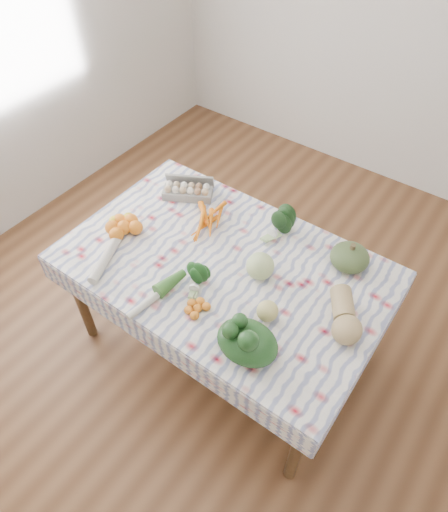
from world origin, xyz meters
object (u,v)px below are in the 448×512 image
at_px(cabbage, 260,266).
at_px(butternut_squash, 345,314).
at_px(grapefruit, 267,311).
at_px(egg_carton, 187,192).
at_px(kabocha_squash, 350,257).
at_px(dining_table, 224,274).

distance_m(cabbage, butternut_squash, 0.47).
bearing_deg(grapefruit, cabbage, 130.59).
height_order(egg_carton, grapefruit, grapefruit).
bearing_deg(kabocha_squash, cabbage, -136.04).
xyz_separation_m(egg_carton, cabbage, (0.68, -0.26, 0.03)).
bearing_deg(egg_carton, butternut_squash, -42.79).
bearing_deg(butternut_squash, egg_carton, 133.88).
bearing_deg(cabbage, grapefruit, -49.41).
height_order(butternut_squash, grapefruit, butternut_squash).
xyz_separation_m(kabocha_squash, butternut_squash, (0.14, -0.34, 0.00)).
xyz_separation_m(cabbage, grapefruit, (0.17, -0.20, -0.02)).
bearing_deg(grapefruit, egg_carton, 151.50).
xyz_separation_m(dining_table, egg_carton, (-0.49, 0.30, 0.12)).
relative_size(dining_table, kabocha_squash, 8.06).
xyz_separation_m(cabbage, butternut_squash, (0.47, -0.02, -0.00)).
distance_m(egg_carton, cabbage, 0.73).
relative_size(kabocha_squash, butternut_squash, 0.68).
relative_size(kabocha_squash, grapefruit, 1.94).
height_order(dining_table, grapefruit, grapefruit).
bearing_deg(egg_carton, kabocha_squash, -25.89).
distance_m(dining_table, grapefruit, 0.41).
bearing_deg(cabbage, kabocha_squash, 43.96).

